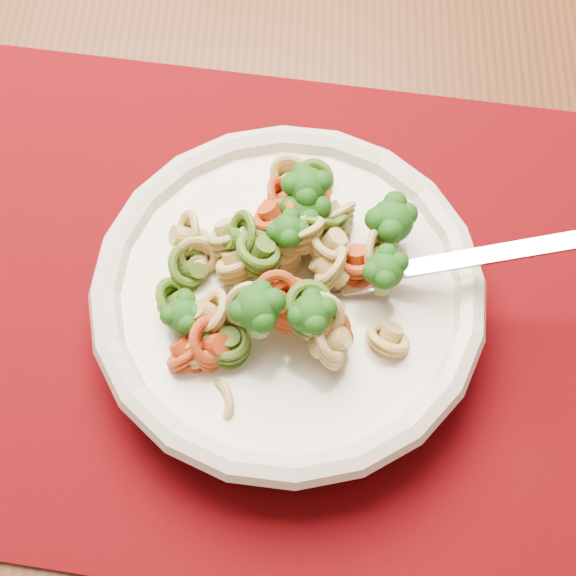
{
  "coord_description": "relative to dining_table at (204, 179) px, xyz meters",
  "views": [
    {
      "loc": [
        0.28,
        -1.09,
        1.27
      ],
      "look_at": [
        0.28,
        -0.87,
        0.82
      ],
      "focal_mm": 50.0,
      "sensor_mm": 36.0,
      "label": 1
    }
  ],
  "objects": [
    {
      "name": "dining_table",
      "position": [
        0.0,
        0.0,
        0.0
      ],
      "size": [
        1.62,
        1.11,
        0.78
      ],
      "rotation": [
        0.0,
        0.0,
        -0.08
      ],
      "color": "#592C19",
      "rests_on": "ground"
    },
    {
      "name": "placemat",
      "position": [
        0.05,
        -0.16,
        0.1
      ],
      "size": [
        0.54,
        0.46,
        0.0
      ],
      "primitive_type": "cube",
      "rotation": [
        0.0,
        0.0,
        -0.18
      ],
      "color": "#5C0309",
      "rests_on": "dining_table"
    },
    {
      "name": "pasta_bowl",
      "position": [
        0.07,
        -0.17,
        0.13
      ],
      "size": [
        0.25,
        0.25,
        0.05
      ],
      "color": "silver",
      "rests_on": "placemat"
    },
    {
      "name": "pasta_broccoli_heap",
      "position": [
        0.07,
        -0.17,
        0.14
      ],
      "size": [
        0.21,
        0.21,
        0.06
      ],
      "primitive_type": null,
      "color": "tan",
      "rests_on": "pasta_bowl"
    },
    {
      "name": "fork",
      "position": [
        0.11,
        -0.17,
        0.14
      ],
      "size": [
        0.18,
        0.03,
        0.08
      ],
      "primitive_type": null,
      "rotation": [
        0.0,
        -0.35,
        -0.02
      ],
      "color": "silver",
      "rests_on": "pasta_bowl"
    }
  ]
}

